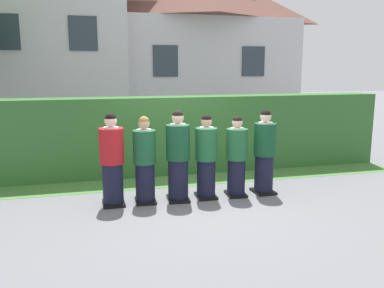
{
  "coord_description": "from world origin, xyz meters",
  "views": [
    {
      "loc": [
        -1.83,
        -7.11,
        2.44
      ],
      "look_at": [
        0.0,
        0.0,
        1.05
      ],
      "focal_mm": 37.95,
      "sensor_mm": 36.0,
      "label": 1
    }
  ],
  "objects": [
    {
      "name": "ground_plane",
      "position": [
        0.0,
        0.0,
        0.0
      ],
      "size": [
        60.0,
        60.0,
        0.0
      ],
      "primitive_type": "plane",
      "color": "slate"
    },
    {
      "name": "student_in_red_blazer",
      "position": [
        -1.46,
        0.03,
        0.79
      ],
      "size": [
        0.43,
        0.52,
        1.66
      ],
      "color": "black",
      "rests_on": "ground"
    },
    {
      "name": "student_front_row_1",
      "position": [
        -0.88,
        0.02,
        0.76
      ],
      "size": [
        0.41,
        0.47,
        1.59
      ],
      "color": "black",
      "rests_on": "ground"
    },
    {
      "name": "student_front_row_2",
      "position": [
        -0.27,
        -0.02,
        0.81
      ],
      "size": [
        0.44,
        0.51,
        1.69
      ],
      "color": "black",
      "rests_on": "ground"
    },
    {
      "name": "student_front_row_3",
      "position": [
        0.28,
        0.01,
        0.76
      ],
      "size": [
        0.41,
        0.51,
        1.59
      ],
      "color": "black",
      "rests_on": "ground"
    },
    {
      "name": "student_front_row_4",
      "position": [
        0.87,
        -0.02,
        0.74
      ],
      "size": [
        0.4,
        0.46,
        1.55
      ],
      "color": "black",
      "rests_on": "ground"
    },
    {
      "name": "student_front_row_5",
      "position": [
        1.46,
        0.01,
        0.78
      ],
      "size": [
        0.43,
        0.49,
        1.65
      ],
      "color": "black",
      "rests_on": "ground"
    },
    {
      "name": "hedge",
      "position": [
        0.0,
        2.05,
        0.89
      ],
      "size": [
        10.46,
        0.7,
        1.78
      ],
      "color": "#33662D",
      "rests_on": "ground"
    },
    {
      "name": "school_building_main",
      "position": [
        -3.05,
        8.4,
        3.71
      ],
      "size": [
        5.55,
        3.23,
        7.25
      ],
      "color": "silver",
      "rests_on": "ground"
    },
    {
      "name": "school_building_annex",
      "position": [
        2.6,
        9.37,
        3.36
      ],
      "size": [
        7.9,
        4.2,
        6.53
      ],
      "color": "silver",
      "rests_on": "ground"
    },
    {
      "name": "lawn_strip",
      "position": [
        0.0,
        1.25,
        0.0
      ],
      "size": [
        10.46,
        0.9,
        0.01
      ],
      "primitive_type": "cube",
      "color": "#477A38",
      "rests_on": "ground"
    }
  ]
}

